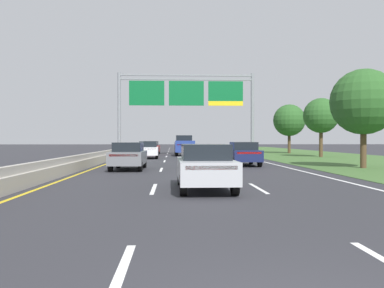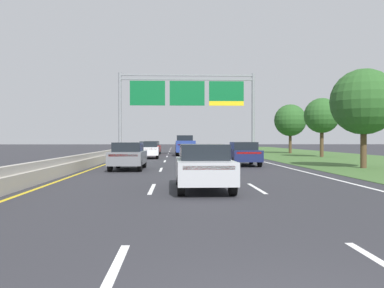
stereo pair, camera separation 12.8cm
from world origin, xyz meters
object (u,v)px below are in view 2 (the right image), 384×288
(car_white_left_lane_sedan, at_px, (149,149))
(car_silver_centre_lane_sedan, at_px, (203,166))
(roadside_tree_far, at_px, (290,120))
(roadside_tree_mid, at_px, (322,116))
(car_navy_right_lane_sedan, at_px, (243,153))
(pickup_truck_blue, at_px, (185,146))
(overhead_sign_gantry, at_px, (187,97))
(car_grey_left_lane_sedan, at_px, (128,155))
(roadside_tree_near, at_px, (364,102))
(car_red_left_lane_sedan, at_px, (152,148))

(car_white_left_lane_sedan, relative_size, car_silver_centre_lane_sedan, 1.01)
(roadside_tree_far, bearing_deg, car_silver_centre_lane_sedan, -110.69)
(roadside_tree_mid, bearing_deg, car_navy_right_lane_sedan, -129.04)
(car_silver_centre_lane_sedan, bearing_deg, pickup_truck_blue, -0.74)
(overhead_sign_gantry, bearing_deg, roadside_tree_mid, -21.10)
(car_grey_left_lane_sedan, distance_m, roadside_tree_far, 31.67)
(roadside_tree_near, distance_m, roadside_tree_mid, 15.58)
(car_white_left_lane_sedan, relative_size, car_red_left_lane_sedan, 1.00)
(overhead_sign_gantry, relative_size, roadside_tree_far, 2.44)
(car_grey_left_lane_sedan, bearing_deg, roadside_tree_near, -88.05)
(car_white_left_lane_sedan, bearing_deg, car_silver_centre_lane_sedan, -173.16)
(pickup_truck_blue, bearing_deg, car_white_left_lane_sedan, 149.29)
(car_red_left_lane_sedan, bearing_deg, roadside_tree_near, -147.08)
(roadside_tree_near, bearing_deg, pickup_truck_blue, 117.78)
(pickup_truck_blue, xyz_separation_m, car_red_left_lane_sedan, (-3.70, 2.86, -0.26))
(car_white_left_lane_sedan, height_order, car_navy_right_lane_sedan, same)
(car_white_left_lane_sedan, height_order, roadside_tree_far, roadside_tree_far)
(overhead_sign_gantry, bearing_deg, roadside_tree_far, 23.31)
(car_silver_centre_lane_sedan, bearing_deg, roadside_tree_far, -21.22)
(roadside_tree_far, bearing_deg, overhead_sign_gantry, -156.69)
(car_white_left_lane_sedan, height_order, roadside_tree_near, roadside_tree_near)
(pickup_truck_blue, xyz_separation_m, car_white_left_lane_sedan, (-3.49, -6.07, -0.26))
(pickup_truck_blue, bearing_deg, car_grey_left_lane_sedan, 168.51)
(pickup_truck_blue, relative_size, car_silver_centre_lane_sedan, 1.23)
(pickup_truck_blue, relative_size, car_grey_left_lane_sedan, 1.23)
(car_red_left_lane_sedan, distance_m, car_silver_centre_lane_sedan, 32.39)
(car_grey_left_lane_sedan, bearing_deg, car_red_left_lane_sedan, 0.16)
(overhead_sign_gantry, xyz_separation_m, roadside_tree_mid, (13.16, -5.08, -2.35))
(roadside_tree_far, bearing_deg, pickup_truck_blue, -154.20)
(roadside_tree_mid, bearing_deg, car_red_left_lane_sedan, 157.41)
(car_white_left_lane_sedan, height_order, car_red_left_lane_sedan, same)
(overhead_sign_gantry, height_order, roadside_tree_near, overhead_sign_gantry)
(roadside_tree_mid, height_order, roadside_tree_far, roadside_tree_far)
(pickup_truck_blue, height_order, roadside_tree_near, roadside_tree_near)
(pickup_truck_blue, bearing_deg, roadside_tree_near, -152.99)
(pickup_truck_blue, xyz_separation_m, roadside_tree_mid, (13.43, -4.26, 3.02))
(car_red_left_lane_sedan, xyz_separation_m, car_grey_left_lane_sedan, (-0.07, -22.77, 0.00))
(car_grey_left_lane_sedan, relative_size, roadside_tree_mid, 0.75)
(car_silver_centre_lane_sedan, relative_size, roadside_tree_mid, 0.76)
(car_grey_left_lane_sedan, bearing_deg, overhead_sign_gantry, -10.67)
(overhead_sign_gantry, height_order, car_red_left_lane_sedan, overhead_sign_gantry)
(roadside_tree_mid, bearing_deg, car_silver_centre_lane_sedan, -118.36)
(overhead_sign_gantry, bearing_deg, car_red_left_lane_sedan, 152.70)
(car_silver_centre_lane_sedan, distance_m, roadside_tree_far, 38.42)
(car_red_left_lane_sedan, distance_m, roadside_tree_mid, 18.83)
(car_navy_right_lane_sedan, distance_m, roadside_tree_mid, 16.07)
(car_silver_centre_lane_sedan, relative_size, roadside_tree_far, 0.72)
(overhead_sign_gantry, relative_size, car_red_left_lane_sedan, 3.40)
(car_white_left_lane_sedan, height_order, roadside_tree_mid, roadside_tree_mid)
(overhead_sign_gantry, distance_m, car_red_left_lane_sedan, 7.18)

